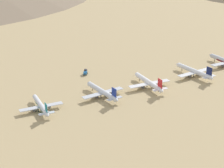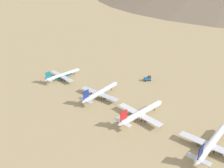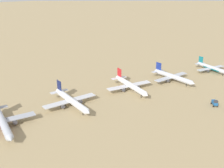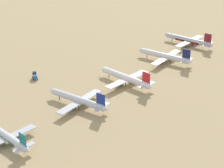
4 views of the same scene
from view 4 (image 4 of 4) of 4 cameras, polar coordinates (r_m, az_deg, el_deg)
The scene contains 7 objects.
ground_plane at distance 215.13m, azimuth 2.15°, elevation 0.26°, with size 1800.00×1800.00×0.00m, color tan.
parked_jet_0 at distance 279.21m, azimuth 11.46°, elevation 6.52°, with size 40.59×32.99×11.70m.
parked_jet_1 at distance 245.18m, azimuth 8.03°, elevation 4.18°, with size 39.92×32.35×11.53m.
parked_jet_2 at distance 211.39m, azimuth 2.12°, elevation 0.94°, with size 39.31×32.06×11.34m.
parked_jet_3 at distance 188.02m, azimuth -5.10°, elevation -2.40°, with size 37.78×30.66×10.90m.
parked_jet_4 at distance 165.55m, azimuth -15.66°, elevation -7.61°, with size 33.36×27.19×9.62m.
service_truck at distance 223.16m, azimuth -11.60°, elevation 1.27°, with size 5.62×5.18×3.90m.
Camera 4 is at (-110.51, 161.38, 89.58)m, focal length 60.48 mm.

